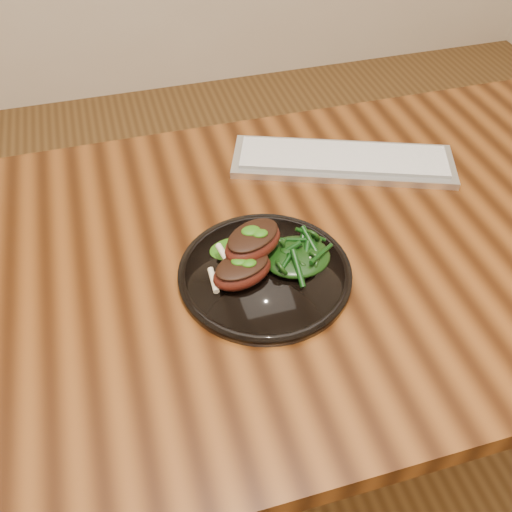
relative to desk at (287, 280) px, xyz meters
The scene contains 7 objects.
desk is the anchor object (origin of this frame).
plate 0.12m from the desk, 136.76° to the right, with size 0.27×0.27×0.02m.
lamb_chop_front 0.17m from the desk, 146.47° to the right, with size 0.11×0.09×0.04m.
lamb_chop_back 0.16m from the desk, 158.16° to the right, with size 0.12×0.11×0.05m.
herb_smear 0.14m from the desk, behind, with size 0.08×0.05×0.01m, color #174B08.
greens_heap 0.13m from the desk, 96.64° to the right, with size 0.11×0.10×0.04m.
keyboard 0.27m from the desk, 47.86° to the left, with size 0.44×0.27×0.02m.
Camera 1 is at (-0.24, -0.64, 1.41)m, focal length 40.00 mm.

